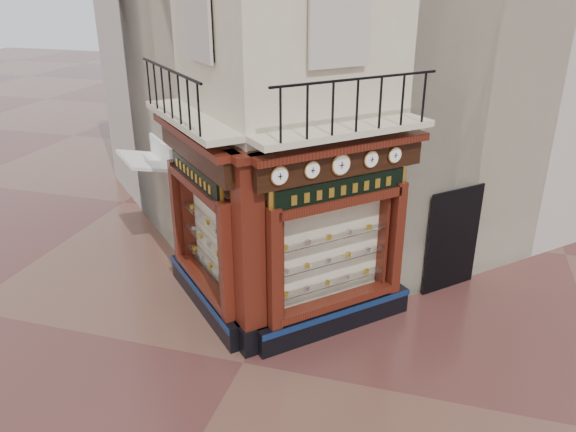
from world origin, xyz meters
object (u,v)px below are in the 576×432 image
at_px(clock_b, 312,170).
at_px(signboard_left, 195,175).
at_px(clock_c, 341,165).
at_px(signboard_right, 341,189).
at_px(clock_a, 279,176).
at_px(awning, 154,251).
at_px(clock_d, 371,159).
at_px(clock_e, 395,155).
at_px(corner_pilaster, 249,259).

height_order(clock_b, signboard_left, clock_b).
distance_m(clock_c, signboard_right, 0.54).
relative_size(clock_a, clock_b, 1.08).
bearing_deg(clock_a, awning, 99.46).
height_order(clock_d, clock_e, clock_d).
relative_size(awning, signboard_right, 0.77).
height_order(clock_a, signboard_right, clock_a).
xyz_separation_m(corner_pilaster, signboard_left, (-1.46, 1.01, 1.15)).
height_order(clock_c, clock_e, clock_c).
bearing_deg(corner_pilaster, clock_d, -10.52).
bearing_deg(clock_d, clock_a, -180.00).
bearing_deg(clock_d, clock_b, -180.00).
bearing_deg(clock_e, signboard_right, 174.24).
relative_size(corner_pilaster, signboard_right, 1.84).
xyz_separation_m(clock_d, clock_e, (0.39, 0.39, 0.00)).
xyz_separation_m(corner_pilaster, clock_d, (1.93, 1.32, 1.67)).
height_order(clock_e, signboard_right, clock_e).
bearing_deg(corner_pilaster, clock_e, -8.53).
bearing_deg(signboard_right, awning, 112.90).
bearing_deg(clock_e, signboard_left, 145.46).
relative_size(corner_pilaster, awning, 2.39).
bearing_deg(clock_c, clock_b, -180.00).
height_order(corner_pilaster, clock_c, corner_pilaster).
height_order(corner_pilaster, signboard_left, corner_pilaster).
xyz_separation_m(clock_c, awning, (-5.36, 2.33, -3.62)).
relative_size(clock_c, awning, 0.24).
xyz_separation_m(corner_pilaster, clock_b, (1.04, 0.44, 1.67)).
relative_size(clock_b, clock_e, 1.03).
bearing_deg(clock_b, signboard_left, 121.99).
bearing_deg(clock_c, signboard_left, 131.96).
bearing_deg(corner_pilaster, awning, 95.70).
relative_size(corner_pilaster, signboard_left, 2.04).
relative_size(clock_e, awning, 0.19).
relative_size(corner_pilaster, clock_c, 9.89).
relative_size(clock_d, awning, 0.20).
bearing_deg(clock_d, signboard_left, 140.24).
distance_m(clock_a, awning, 6.60).
height_order(clock_a, clock_e, clock_a).
distance_m(clock_c, clock_d, 0.66).
distance_m(clock_a, clock_d, 1.89).
bearing_deg(corner_pilaster, clock_b, -22.26).
distance_m(clock_e, awning, 7.34).
bearing_deg(signboard_right, clock_c, -134.51).
bearing_deg(clock_d, signboard_right, 168.63).
bearing_deg(signboard_left, clock_e, -124.54).
distance_m(clock_d, signboard_right, 0.76).
bearing_deg(clock_e, clock_b, -180.00).
bearing_deg(signboard_left, corner_pilaster, -169.75).
height_order(clock_c, clock_d, clock_c).
bearing_deg(signboard_right, corner_pilaster, 169.75).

